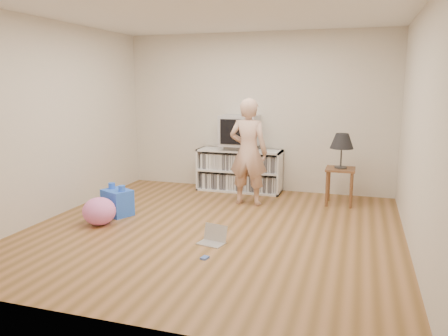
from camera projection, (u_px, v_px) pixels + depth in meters
ground at (214, 229)px, 5.41m from camera, size 4.50×4.50×0.00m
walls at (213, 125)px, 5.16m from camera, size 4.52×4.52×2.60m
ceiling at (213, 9)px, 4.91m from camera, size 4.50×4.50×0.01m
media_unit at (240, 170)px, 7.32m from camera, size 1.40×0.45×0.70m
dvd_deck at (240, 147)px, 7.23m from camera, size 0.45×0.35×0.07m
crt_tv at (240, 130)px, 7.17m from camera, size 0.60×0.53×0.50m
side_table at (340, 177)px, 6.46m from camera, size 0.42×0.42×0.55m
table_lamp at (342, 142)px, 6.36m from camera, size 0.34×0.34×0.52m
person at (248, 152)px, 6.40m from camera, size 0.60×0.41×1.58m
laptop at (213, 238)px, 4.95m from camera, size 0.33×0.29×0.20m
playing_cards at (205, 258)px, 4.51m from camera, size 0.08×0.10×0.02m
plush_blue at (117, 202)px, 5.97m from camera, size 0.46×0.43×0.43m
plush_pink at (99, 211)px, 5.56m from camera, size 0.53×0.53×0.36m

